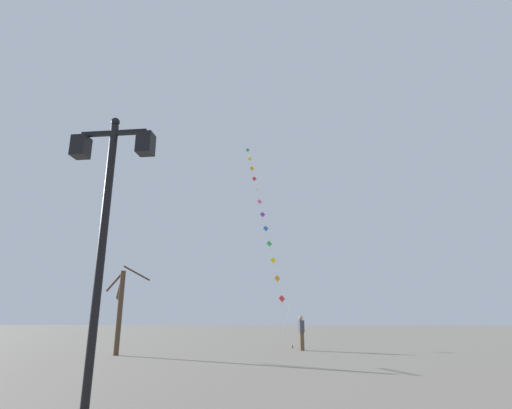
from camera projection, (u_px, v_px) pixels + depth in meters
The scene contains 5 objects.
ground_plane at pixel (278, 353), 18.82m from camera, with size 160.00×160.00×0.00m, color gray.
twin_lantern_lamp_post at pixel (107, 200), 7.05m from camera, with size 1.53×0.28×5.19m.
kite_train at pixel (263, 216), 30.20m from camera, with size 4.35×11.61×17.14m.
kite_flyer at pixel (301, 332), 20.56m from camera, with size 0.36×0.62×1.71m.
bare_tree at pixel (120, 307), 18.17m from camera, with size 1.95×1.16×3.96m.
Camera 1 is at (1.26, -0.01, 1.57)m, focal length 27.97 mm.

